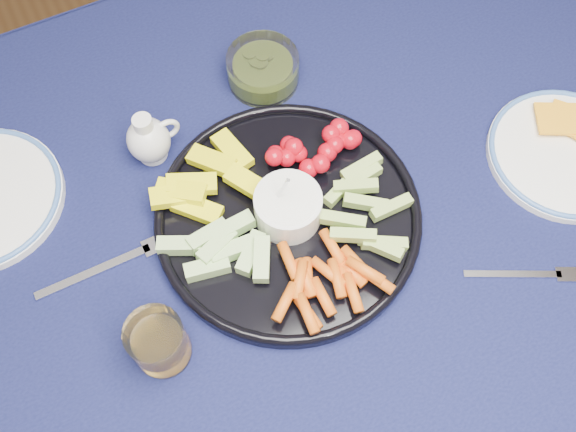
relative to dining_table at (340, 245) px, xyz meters
name	(u,v)px	position (x,y,z in m)	size (l,w,h in m)	color
dining_table	(340,245)	(0.00, 0.00, 0.00)	(1.67, 1.07, 0.75)	#4E2E1A
crudite_platter	(287,215)	(-0.07, 0.03, 0.11)	(0.36, 0.36, 0.11)	black
creamer_pitcher	(149,139)	(-0.20, 0.21, 0.12)	(0.08, 0.06, 0.08)	white
pickle_bowl	(263,70)	(0.00, 0.26, 0.11)	(0.11, 0.11, 0.05)	white
cheese_plate	(566,152)	(0.33, -0.05, 0.10)	(0.22, 0.22, 0.03)	white
juice_tumbler	(159,343)	(-0.29, -0.06, 0.12)	(0.07, 0.07, 0.08)	white
fork_left	(117,262)	(-0.30, 0.08, 0.09)	(0.19, 0.02, 0.00)	silver
fork_right	(532,275)	(0.18, -0.18, 0.09)	(0.14, 0.08, 0.00)	silver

